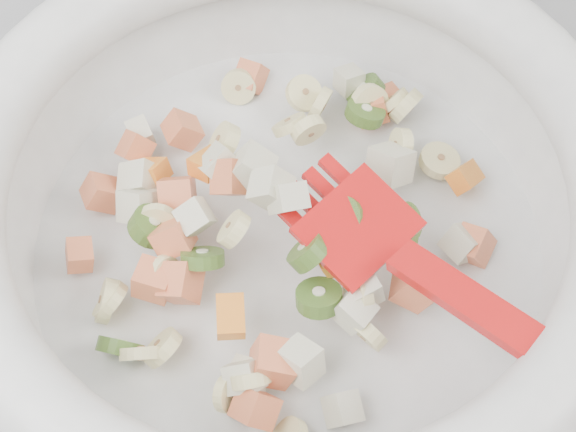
{
  "coord_description": "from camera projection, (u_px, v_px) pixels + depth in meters",
  "views": [
    {
      "loc": [
        0.17,
        1.18,
        1.41
      ],
      "look_at": [
        0.18,
        1.46,
        0.95
      ],
      "focal_mm": 55.0,
      "sensor_mm": 36.0,
      "label": 1
    }
  ],
  "objects": [
    {
      "name": "mixing_bowl",
      "position": [
        288.0,
        204.0,
        0.53
      ],
      "size": [
        0.42,
        0.41,
        0.12
      ],
      "color": "white",
      "rests_on": "counter"
    }
  ]
}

